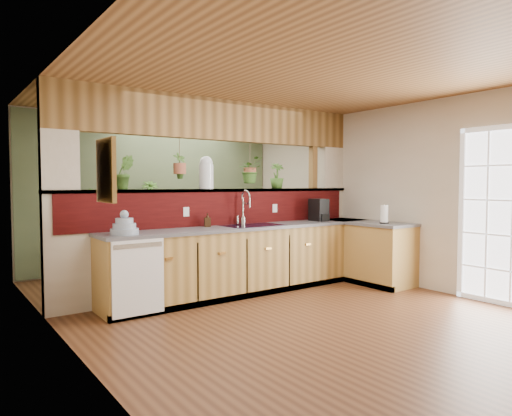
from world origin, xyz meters
TOP-DOWN VIEW (x-y plane):
  - ground at (0.00, 0.00)m, footprint 4.60×7.00m
  - ceiling at (0.00, 0.00)m, footprint 4.60×7.00m
  - wall_back at (0.00, 3.50)m, footprint 4.60×0.02m
  - wall_left at (-2.30, 0.00)m, footprint 0.02×7.00m
  - wall_right at (2.30, 0.00)m, footprint 0.02×7.00m
  - pass_through_partition at (0.03, 1.35)m, footprint 4.60×0.21m
  - pass_through_ledge at (0.00, 1.35)m, footprint 4.60×0.21m
  - header_beam at (0.00, 1.35)m, footprint 4.60×0.15m
  - sage_backwall at (0.00, 3.48)m, footprint 4.55×0.02m
  - countertop at (0.84, 0.87)m, footprint 4.14×1.52m
  - dishwasher at (-1.48, 0.66)m, footprint 0.58×0.03m
  - navy_sink at (0.25, 0.98)m, footprint 0.82×0.50m
  - french_door at (2.27, -1.30)m, footprint 0.06×1.02m
  - framed_print at (-2.27, -0.80)m, footprint 0.04×0.35m
  - faucet at (0.22, 1.13)m, footprint 0.21×0.21m
  - dish_stack at (-1.55, 0.88)m, footprint 0.31×0.31m
  - soap_dispenser at (-0.35, 1.14)m, footprint 0.11×0.11m
  - coffee_maker at (1.49, 0.98)m, footprint 0.18×0.30m
  - paper_towel at (1.92, 0.12)m, footprint 0.13×0.13m
  - glass_jar at (-0.25, 1.35)m, footprint 0.20×0.20m
  - ledge_plant_left at (-1.37, 1.35)m, footprint 0.26×0.23m
  - ledge_plant_right at (0.96, 1.35)m, footprint 0.26×0.26m
  - hanging_plant_a at (-0.64, 1.35)m, footprint 0.20×0.16m
  - hanging_plant_b at (0.47, 1.35)m, footprint 0.40×0.37m
  - shelving_console at (-0.61, 3.25)m, footprint 1.50×0.41m
  - shelf_plant_a at (-1.23, 3.25)m, footprint 0.23×0.19m
  - shelf_plant_b at (-0.26, 3.25)m, footprint 0.34×0.34m
  - floor_plant at (0.94, 2.38)m, footprint 0.94×0.89m

SIDE VIEW (x-z plane):
  - ground at x=0.00m, z-range -0.01..0.01m
  - floor_plant at x=0.94m, z-range 0.00..0.83m
  - countertop at x=0.84m, z-range 0.00..0.90m
  - dishwasher at x=-1.48m, z-range 0.05..0.87m
  - shelving_console at x=-0.61m, z-range 0.00..1.00m
  - navy_sink at x=0.25m, z-range 0.73..0.91m
  - dish_stack at x=-1.55m, z-range 0.85..1.12m
  - soap_dispenser at x=-0.35m, z-range 0.90..1.08m
  - paper_towel at x=1.92m, z-range 0.89..1.16m
  - french_door at x=2.27m, z-range -0.03..2.13m
  - coffee_maker at x=1.49m, z-range 0.89..1.22m
  - faucet at x=0.22m, z-range 0.92..1.40m
  - pass_through_partition at x=0.03m, z-range -0.11..2.49m
  - shelf_plant_a at x=-1.23m, z-range 1.00..1.39m
  - shelf_plant_b at x=-0.26m, z-range 1.00..1.51m
  - wall_back at x=0.00m, z-range 0.00..2.60m
  - wall_left at x=-2.30m, z-range 0.00..2.60m
  - wall_right at x=2.30m, z-range 0.00..2.60m
  - sage_backwall at x=0.00m, z-range 0.02..2.58m
  - pass_through_ledge at x=0.00m, z-range 1.35..1.39m
  - framed_print at x=-2.27m, z-range 1.32..1.78m
  - ledge_plant_right at x=0.96m, z-range 1.39..1.77m
  - ledge_plant_left at x=-1.37m, z-range 1.39..1.80m
  - glass_jar at x=-0.25m, z-range 1.39..1.83m
  - hanging_plant_a at x=-0.64m, z-range 1.57..2.03m
  - hanging_plant_b at x=0.47m, z-range 1.56..2.07m
  - header_beam at x=0.00m, z-range 2.05..2.60m
  - ceiling at x=0.00m, z-range 2.60..2.60m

